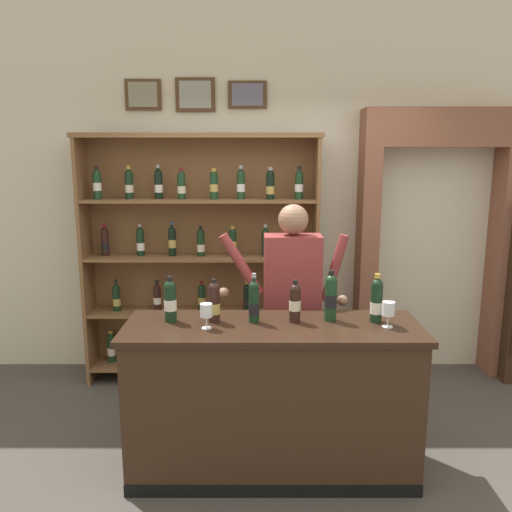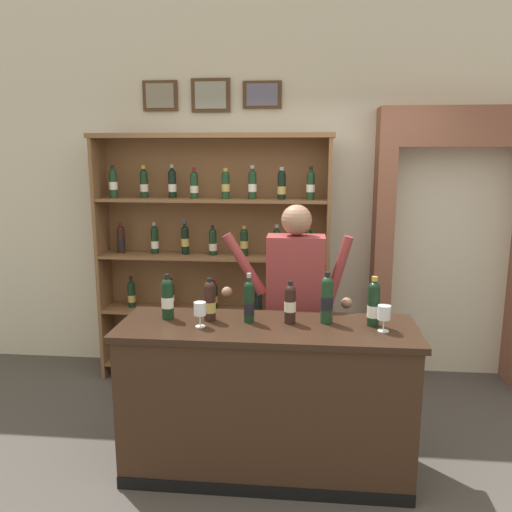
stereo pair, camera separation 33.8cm
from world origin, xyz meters
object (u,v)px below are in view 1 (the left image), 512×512
(tasting_bottle_prosecco, at_px, (212,302))
(tasting_bottle_bianco, at_px, (293,302))
(tasting_bottle_riserva, at_px, (329,296))
(shopkeeper, at_px, (290,291))
(tasting_bottle_chianti, at_px, (169,300))
(wine_shelf, at_px, (200,254))
(tasting_bottle_vin_santo, at_px, (252,301))
(wine_glass_center, at_px, (205,311))
(wine_glass_spare, at_px, (387,309))
(tasting_bottle_grappa, at_px, (375,300))
(tasting_counter, at_px, (271,398))

(tasting_bottle_prosecco, xyz_separation_m, tasting_bottle_bianco, (0.50, -0.00, 0.00))
(tasting_bottle_riserva, bearing_deg, tasting_bottle_bianco, -172.94)
(shopkeeper, bearing_deg, tasting_bottle_chianti, -146.63)
(wine_shelf, xyz_separation_m, shopkeeper, (0.74, -0.81, -0.12))
(wine_shelf, bearing_deg, tasting_bottle_bianco, -61.85)
(tasting_bottle_vin_santo, bearing_deg, wine_shelf, 109.02)
(shopkeeper, height_order, wine_glass_center, shopkeeper)
(wine_shelf, xyz_separation_m, tasting_bottle_prosecco, (0.22, -1.35, -0.04))
(tasting_bottle_chianti, relative_size, wine_glass_spare, 1.82)
(shopkeeper, relative_size, tasting_bottle_prosecco, 6.07)
(wine_glass_spare, bearing_deg, tasting_bottle_grappa, 116.51)
(tasting_counter, bearing_deg, tasting_bottle_vin_santo, 154.56)
(tasting_counter, bearing_deg, shopkeeper, 75.21)
(shopkeeper, distance_m, tasting_bottle_prosecco, 0.75)
(shopkeeper, bearing_deg, tasting_counter, -104.79)
(tasting_bottle_bianco, bearing_deg, tasting_bottle_riserva, 7.06)
(wine_shelf, bearing_deg, tasting_bottle_vin_santo, -70.98)
(wine_shelf, relative_size, tasting_counter, 1.18)
(tasting_bottle_grappa, bearing_deg, tasting_bottle_riserva, 174.42)
(tasting_counter, distance_m, tasting_bottle_riserva, 0.75)
(tasting_counter, distance_m, tasting_bottle_vin_santo, 0.64)
(shopkeeper, xyz_separation_m, tasting_bottle_grappa, (0.49, -0.54, 0.09))
(tasting_bottle_grappa, xyz_separation_m, wine_glass_center, (-1.05, -0.13, -0.03))
(wine_glass_center, bearing_deg, tasting_bottle_grappa, 6.89)
(tasting_bottle_bianco, bearing_deg, tasting_counter, -156.69)
(tasting_bottle_chianti, relative_size, tasting_bottle_prosecco, 1.06)
(tasting_bottle_riserva, relative_size, tasting_bottle_grappa, 1.05)
(tasting_bottle_prosecco, relative_size, tasting_bottle_vin_santo, 0.87)
(wine_glass_spare, bearing_deg, tasting_counter, 176.71)
(tasting_bottle_prosecco, xyz_separation_m, tasting_bottle_vin_santo, (0.25, -0.01, 0.01))
(tasting_bottle_riserva, distance_m, tasting_bottle_grappa, 0.28)
(wine_glass_center, bearing_deg, tasting_bottle_prosecco, 74.34)
(wine_glass_spare, bearing_deg, tasting_bottle_prosecco, 174.43)
(wine_shelf, distance_m, tasting_bottle_bianco, 1.53)
(tasting_bottle_chianti, height_order, tasting_bottle_bianco, tasting_bottle_chianti)
(wine_shelf, bearing_deg, tasting_bottle_riserva, -54.34)
(tasting_counter, xyz_separation_m, tasting_bottle_prosecco, (-0.37, 0.06, 0.62))
(shopkeeper, distance_m, tasting_bottle_bianco, 0.54)
(tasting_bottle_bianco, height_order, wine_glass_center, tasting_bottle_bianco)
(tasting_bottle_prosecco, height_order, tasting_bottle_bianco, tasting_bottle_prosecco)
(tasting_bottle_vin_santo, height_order, wine_glass_center, tasting_bottle_vin_santo)
(shopkeeper, height_order, tasting_bottle_prosecco, shopkeeper)
(tasting_bottle_bianco, bearing_deg, tasting_bottle_chianti, 179.12)
(tasting_bottle_vin_santo, distance_m, wine_glass_center, 0.31)
(tasting_bottle_prosecco, relative_size, tasting_bottle_grappa, 0.89)
(shopkeeper, xyz_separation_m, tasting_bottle_prosecco, (-0.52, -0.53, 0.08))
(tasting_bottle_bianco, xyz_separation_m, wine_glass_center, (-0.54, -0.13, -0.02))
(tasting_bottle_chianti, height_order, tasting_bottle_riserva, tasting_bottle_riserva)
(tasting_bottle_riserva, xyz_separation_m, wine_glass_center, (-0.77, -0.15, -0.05))
(tasting_bottle_riserva, bearing_deg, tasting_bottle_prosecco, -178.07)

